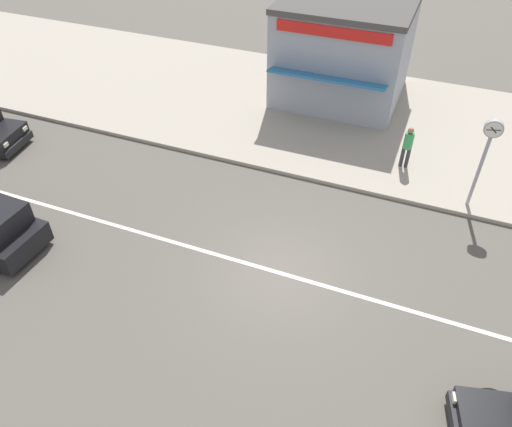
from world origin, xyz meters
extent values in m
plane|color=#544F47|center=(0.00, 0.00, 0.00)|extent=(160.00, 160.00, 0.00)
cube|color=silver|center=(0.00, 0.00, 0.00)|extent=(50.40, 0.14, 0.01)
cube|color=#9E9384|center=(0.00, 9.78, 0.07)|extent=(68.00, 10.00, 0.15)
cube|color=black|center=(-11.93, 2.43, 0.31)|extent=(0.33, 1.74, 0.28)
cube|color=white|center=(-12.04, 3.04, 0.67)|extent=(0.11, 0.25, 0.14)
cube|color=white|center=(-11.89, 1.81, 0.67)|extent=(0.11, 0.25, 0.14)
cylinder|color=black|center=(-12.92, 3.15, 0.30)|extent=(0.62, 0.29, 0.60)
cylinder|color=black|center=(-7.99, -1.40, 0.30)|extent=(0.61, 0.24, 0.60)
cube|color=black|center=(5.27, -3.19, 0.31)|extent=(0.50, 1.60, 0.28)
cube|color=white|center=(5.16, -2.62, 0.51)|extent=(0.13, 0.25, 0.14)
cylinder|color=black|center=(5.91, -2.23, 0.30)|extent=(0.64, 0.36, 0.60)
cylinder|color=#9E9EA3|center=(5.00, 5.32, 1.51)|extent=(0.12, 0.12, 2.72)
cylinder|color=#9E9EA3|center=(5.00, 5.32, 3.16)|extent=(0.58, 0.18, 0.58)
cylinder|color=white|center=(5.00, 5.23, 3.16)|extent=(0.51, 0.02, 0.51)
cylinder|color=white|center=(5.00, 5.42, 3.16)|extent=(0.51, 0.02, 0.51)
cube|color=black|center=(5.00, 5.22, 3.16)|extent=(0.22, 0.01, 0.20)
cube|color=black|center=(5.00, 5.21, 3.16)|extent=(0.42, 0.01, 0.09)
cylinder|color=#333338|center=(2.46, 6.81, 0.57)|extent=(0.14, 0.14, 0.83)
cylinder|color=#333338|center=(2.66, 6.81, 0.57)|extent=(0.14, 0.14, 0.83)
cylinder|color=#389956|center=(2.56, 6.81, 1.30)|extent=(0.34, 0.34, 0.62)
sphere|color=#997051|center=(2.56, 6.81, 1.72)|extent=(0.23, 0.23, 0.23)
cube|color=#999EA8|center=(-1.20, 11.69, 2.21)|extent=(5.42, 5.07, 4.11)
cube|color=#474442|center=(-1.20, 11.69, 4.38)|extent=(5.53, 5.17, 0.24)
cube|color=#286BA3|center=(-1.20, 8.81, 2.20)|extent=(4.88, 0.90, 0.28)
cube|color=red|center=(-1.20, 9.14, 3.96)|extent=(4.60, 0.08, 0.44)
camera|label=1|loc=(3.13, -9.81, 11.12)|focal=35.00mm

